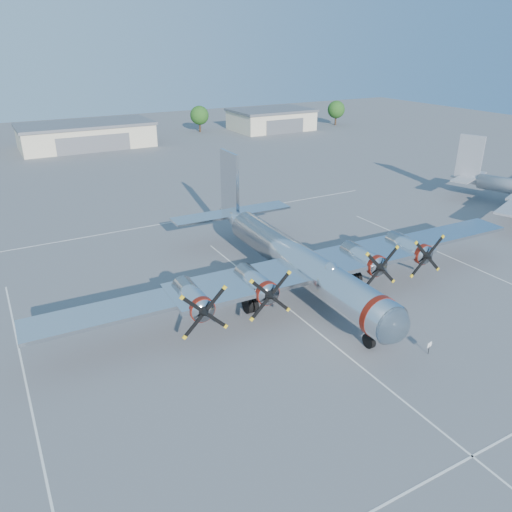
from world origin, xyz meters
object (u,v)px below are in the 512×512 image
hangar_center (86,135)px  info_placard (429,346)px  tree_far_east (336,110)px  main_bomber_b29 (293,289)px  tree_east (199,115)px  hangar_east (271,119)px

hangar_center → info_placard: hangar_center is taller
hangar_center → tree_far_east: bearing=-1.7°
main_bomber_b29 → tree_far_east: bearing=51.7°
main_bomber_b29 → tree_east: bearing=73.8°
hangar_east → info_placard: 104.30m
info_placard → tree_far_east: bearing=43.8°
hangar_center → tree_east: tree_east is taller
hangar_center → tree_far_east: 68.05m
hangar_center → hangar_east: (48.00, 0.00, 0.00)m
tree_far_east → main_bomber_b29: 102.70m
hangar_center → main_bomber_b29: hangar_center is taller
hangar_center → tree_far_east: tree_far_east is taller
hangar_east → info_placard: hangar_east is taller
hangar_east → main_bomber_b29: bearing=-119.4°
hangar_center → tree_east: 30.64m
tree_far_east → info_placard: bearing=-123.8°
hangar_east → tree_far_east: (20.00, -1.96, 1.51)m
hangar_east → main_bomber_b29: size_ratio=0.42×
hangar_east → tree_far_east: size_ratio=3.10×
hangar_center → hangar_east: bearing=0.0°
hangar_east → tree_far_east: bearing=-5.6°
tree_far_east → info_placard: tree_far_east is taller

